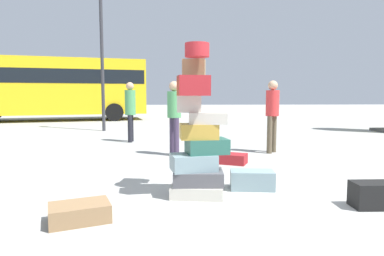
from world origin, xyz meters
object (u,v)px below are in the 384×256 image
(suitcase_brown_foreground_far, at_px, (80,212))
(suitcase_maroon_upright_blue, at_px, (230,159))
(parked_bus, at_px, (51,85))
(lamp_post, at_px, (101,28))
(person_bearded_onlooker, at_px, (272,110))
(suitcase_slate_left_side, at_px, (252,180))
(person_tourist_with_camera, at_px, (174,111))
(person_passerby_in_red, at_px, (130,107))
(suitcase_tower, at_px, (198,141))

(suitcase_brown_foreground_far, height_order, suitcase_maroon_upright_blue, suitcase_maroon_upright_blue)
(parked_bus, relative_size, lamp_post, 1.71)
(person_bearded_onlooker, distance_m, parked_bus, 13.20)
(suitcase_maroon_upright_blue, relative_size, person_bearded_onlooker, 0.37)
(suitcase_brown_foreground_far, bearing_deg, suitcase_slate_left_side, 7.04)
(suitcase_slate_left_side, relative_size, lamp_post, 0.11)
(suitcase_maroon_upright_blue, distance_m, person_tourist_with_camera, 1.69)
(suitcase_maroon_upright_blue, height_order, person_passerby_in_red, person_passerby_in_red)
(person_bearded_onlooker, relative_size, parked_bus, 0.17)
(suitcase_maroon_upright_blue, distance_m, parked_bus, 13.52)
(suitcase_slate_left_side, distance_m, suitcase_maroon_upright_blue, 1.77)
(suitcase_slate_left_side, distance_m, lamp_post, 9.41)
(person_bearded_onlooker, bearing_deg, parked_bus, -97.11)
(suitcase_slate_left_side, relative_size, person_passerby_in_red, 0.36)
(suitcase_tower, bearing_deg, suitcase_brown_foreground_far, -146.80)
(person_tourist_with_camera, distance_m, person_passerby_in_red, 2.51)
(suitcase_tower, height_order, person_bearded_onlooker, suitcase_tower)
(suitcase_brown_foreground_far, height_order, person_tourist_with_camera, person_tourist_with_camera)
(suitcase_tower, xyz_separation_m, parked_bus, (-6.68, 13.16, 1.11))
(suitcase_maroon_upright_blue, xyz_separation_m, person_passerby_in_red, (-2.34, 3.11, 0.90))
(suitcase_tower, xyz_separation_m, suitcase_slate_left_side, (0.79, 0.25, -0.59))
(suitcase_maroon_upright_blue, bearing_deg, suitcase_slate_left_side, -65.16)
(person_bearded_onlooker, distance_m, person_tourist_with_camera, 2.25)
(suitcase_maroon_upright_blue, height_order, person_tourist_with_camera, person_tourist_with_camera)
(suitcase_brown_foreground_far, distance_m, person_bearded_onlooker, 5.24)
(suitcase_brown_foreground_far, xyz_separation_m, person_bearded_onlooker, (3.23, 4.03, 0.90))
(parked_bus, xyz_separation_m, lamp_post, (3.71, -5.07, 1.91))
(suitcase_slate_left_side, xyz_separation_m, lamp_post, (-3.75, 7.84, 3.61))
(person_bearded_onlooker, bearing_deg, suitcase_maroon_upright_blue, -2.63)
(suitcase_maroon_upright_blue, xyz_separation_m, person_bearded_onlooker, (1.15, 1.15, 0.90))
(person_tourist_with_camera, distance_m, lamp_post, 6.40)
(person_bearded_onlooker, distance_m, lamp_post, 7.46)
(suitcase_tower, distance_m, suitcase_slate_left_side, 1.01)
(person_tourist_with_camera, bearing_deg, parked_bus, -172.88)
(parked_bus, bearing_deg, suitcase_brown_foreground_far, -83.00)
(person_bearded_onlooker, bearing_deg, person_tourist_with_camera, -42.21)
(suitcase_tower, distance_m, suitcase_maroon_upright_blue, 2.24)
(suitcase_tower, height_order, parked_bus, parked_bus)
(suitcase_brown_foreground_far, xyz_separation_m, suitcase_maroon_upright_blue, (2.08, 2.87, 0.00))
(suitcase_tower, distance_m, person_passerby_in_red, 5.36)
(suitcase_tower, bearing_deg, person_passerby_in_red, 107.12)
(person_tourist_with_camera, height_order, parked_bus, parked_bus)
(person_tourist_with_camera, relative_size, lamp_post, 0.29)
(suitcase_maroon_upright_blue, bearing_deg, suitcase_tower, -86.61)
(suitcase_tower, height_order, person_passerby_in_red, suitcase_tower)
(person_bearded_onlooker, relative_size, person_passerby_in_red, 0.98)
(suitcase_tower, bearing_deg, suitcase_maroon_upright_blue, 69.14)
(suitcase_tower, distance_m, parked_bus, 14.80)
(suitcase_brown_foreground_far, height_order, person_passerby_in_red, person_passerby_in_red)
(suitcase_maroon_upright_blue, relative_size, parked_bus, 0.06)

